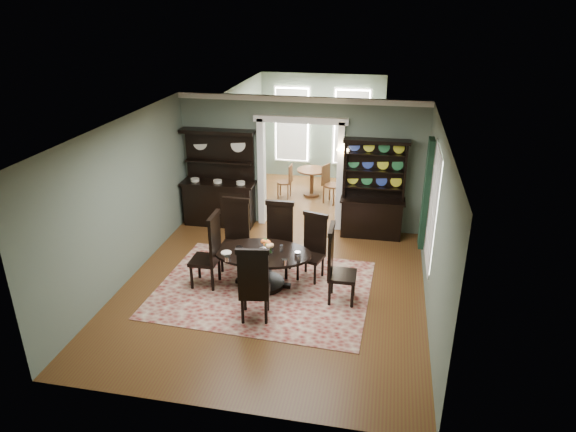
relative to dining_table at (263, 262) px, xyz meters
The scene contains 19 objects.
room 1.11m from the dining_table, 25.78° to the right, with size 5.51×6.01×3.01m.
parlor 5.50m from the dining_table, 87.99° to the left, with size 3.51×3.50×3.01m.
doorway_trim 3.08m from the dining_table, 86.22° to the left, with size 2.08×0.25×2.57m.
right_window 3.19m from the dining_table, 15.40° to the left, with size 0.15×1.47×2.12m.
wall_sconce 3.26m from the dining_table, 67.21° to the left, with size 0.27×0.21×0.21m.
rug 0.50m from the dining_table, 72.56° to the right, with size 3.83×2.94×0.01m, color maroon.
dining_table is the anchor object (origin of this frame).
centerpiece 0.29m from the dining_table, 16.33° to the right, with size 1.49×0.96×0.24m.
chair_far_left 0.99m from the dining_table, 136.74° to the left, with size 0.55×0.51×1.42m.
chair_far_mid 0.70m from the dining_table, 74.73° to the left, with size 0.55×0.51×1.43m.
chair_far_right 1.02m from the dining_table, 32.67° to the left, with size 0.58×0.56×1.28m.
chair_end_left 0.98m from the dining_table, behind, with size 0.50×0.55×1.44m.
chair_end_right 1.40m from the dining_table, ahead, with size 0.50×0.55×1.42m.
chair_near 1.16m from the dining_table, 82.97° to the right, with size 0.58×0.56×1.38m.
sideboard 3.10m from the dining_table, 122.59° to the left, with size 1.70×0.63×2.23m.
welsh_dresser 3.23m from the dining_table, 54.86° to the left, with size 1.41×0.54×2.19m.
parlor_table 4.83m from the dining_table, 88.06° to the left, with size 0.79×0.79×0.73m.
parlor_chair_left 4.52m from the dining_table, 95.81° to the left, with size 0.39×0.39×0.92m.
parlor_chair_right 4.47m from the dining_table, 81.18° to the left, with size 0.48×0.47×1.00m.
Camera 1 is at (1.87, -7.87, 4.97)m, focal length 32.00 mm.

